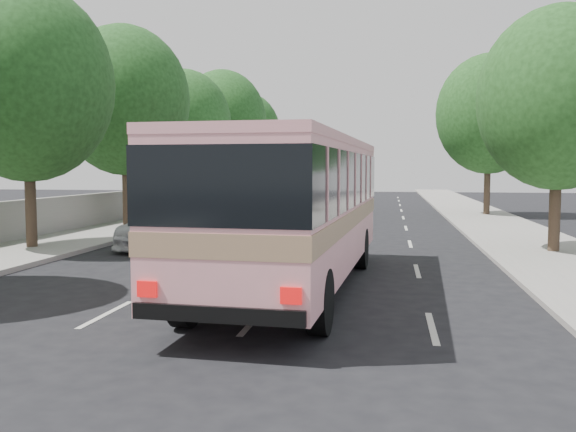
% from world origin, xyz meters
% --- Properties ---
extents(ground, '(120.00, 120.00, 0.00)m').
position_xyz_m(ground, '(0.00, 0.00, 0.00)').
color(ground, black).
rests_on(ground, ground).
extents(sidewalk_left, '(4.00, 90.00, 0.15)m').
position_xyz_m(sidewalk_left, '(-8.50, 20.00, 0.07)').
color(sidewalk_left, '#9E998E').
rests_on(sidewalk_left, ground).
extents(sidewalk_right, '(4.00, 90.00, 0.12)m').
position_xyz_m(sidewalk_right, '(8.50, 20.00, 0.06)').
color(sidewalk_right, '#9E998E').
rests_on(sidewalk_right, ground).
extents(low_wall, '(0.30, 90.00, 1.50)m').
position_xyz_m(low_wall, '(-10.30, 20.00, 0.90)').
color(low_wall, '#9E998E').
rests_on(low_wall, sidewalk_left).
extents(tree_left_b, '(5.70, 5.70, 8.88)m').
position_xyz_m(tree_left_b, '(-8.42, 5.94, 5.82)').
color(tree_left_b, '#38281E').
rests_on(tree_left_b, ground).
extents(tree_left_c, '(6.00, 6.00, 9.35)m').
position_xyz_m(tree_left_c, '(-8.62, 13.94, 6.12)').
color(tree_left_c, '#38281E').
rests_on(tree_left_c, ground).
extents(tree_left_d, '(5.52, 5.52, 8.60)m').
position_xyz_m(tree_left_d, '(-8.52, 21.94, 5.63)').
color(tree_left_d, '#38281E').
rests_on(tree_left_d, ground).
extents(tree_left_e, '(6.30, 6.30, 9.82)m').
position_xyz_m(tree_left_e, '(-8.42, 29.94, 6.43)').
color(tree_left_e, '#38281E').
rests_on(tree_left_e, ground).
extents(tree_left_f, '(5.88, 5.88, 9.16)m').
position_xyz_m(tree_left_f, '(-8.62, 37.94, 6.00)').
color(tree_left_f, '#38281E').
rests_on(tree_left_f, ground).
extents(tree_right_near, '(5.10, 5.10, 7.95)m').
position_xyz_m(tree_right_near, '(8.78, 7.94, 5.20)').
color(tree_right_near, '#38281E').
rests_on(tree_right_near, ground).
extents(tree_right_far, '(6.00, 6.00, 9.35)m').
position_xyz_m(tree_right_far, '(9.08, 23.94, 6.12)').
color(tree_right_far, '#38281E').
rests_on(tree_right_far, ground).
extents(pink_bus, '(3.31, 10.98, 3.46)m').
position_xyz_m(pink_bus, '(1.30, 0.98, 2.15)').
color(pink_bus, pink).
rests_on(pink_bus, ground).
extents(pink_taxi, '(2.23, 5.11, 1.71)m').
position_xyz_m(pink_taxi, '(-1.11, 10.68, 0.86)').
color(pink_taxi, '#FF1692').
rests_on(pink_taxi, ground).
extents(white_pickup, '(2.97, 5.84, 1.63)m').
position_xyz_m(white_pickup, '(-4.16, 8.00, 0.81)').
color(white_pickup, silver).
rests_on(white_pickup, ground).
extents(tour_coach_front, '(3.63, 11.29, 3.32)m').
position_xyz_m(tour_coach_front, '(-4.50, 19.74, 2.00)').
color(tour_coach_front, white).
rests_on(tour_coach_front, ground).
extents(tour_coach_rear, '(4.40, 13.08, 3.84)m').
position_xyz_m(tour_coach_rear, '(-4.50, 33.99, 2.31)').
color(tour_coach_rear, silver).
rests_on(tour_coach_rear, ground).
extents(taxi_roof_sign, '(0.56, 0.20, 0.18)m').
position_xyz_m(taxi_roof_sign, '(-1.11, 10.68, 1.80)').
color(taxi_roof_sign, silver).
rests_on(taxi_roof_sign, pink_taxi).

